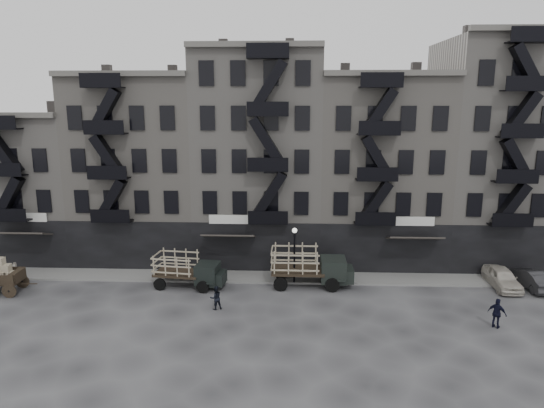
{
  "coord_description": "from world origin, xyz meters",
  "views": [
    {
      "loc": [
        2.77,
        -31.14,
        13.47
      ],
      "look_at": [
        1.31,
        4.0,
        5.74
      ],
      "focal_mm": 32.0,
      "sensor_mm": 36.0,
      "label": 1
    }
  ],
  "objects_px": {
    "horse": "(9,270)",
    "car_east": "(502,278)",
    "stake_truck_east": "(309,264)",
    "car_far": "(533,279)",
    "pedestrian_mid": "(216,298)",
    "policeman": "(497,313)",
    "stake_truck_west": "(188,268)"
  },
  "relations": [
    {
      "from": "stake_truck_east",
      "to": "car_east",
      "type": "xyz_separation_m",
      "value": [
        13.96,
        0.27,
        -0.96
      ]
    },
    {
      "from": "stake_truck_east",
      "to": "policeman",
      "type": "relative_size",
      "value": 3.22
    },
    {
      "from": "stake_truck_west",
      "to": "car_far",
      "type": "distance_m",
      "value": 24.98
    },
    {
      "from": "car_far",
      "to": "policeman",
      "type": "distance_m",
      "value": 8.29
    },
    {
      "from": "horse",
      "to": "car_east",
      "type": "height_order",
      "value": "horse"
    },
    {
      "from": "pedestrian_mid",
      "to": "policeman",
      "type": "bearing_deg",
      "value": 146.44
    },
    {
      "from": "horse",
      "to": "policeman",
      "type": "relative_size",
      "value": 0.99
    },
    {
      "from": "stake_truck_west",
      "to": "car_far",
      "type": "bearing_deg",
      "value": 8.93
    },
    {
      "from": "pedestrian_mid",
      "to": "policeman",
      "type": "height_order",
      "value": "policeman"
    },
    {
      "from": "pedestrian_mid",
      "to": "car_east",
      "type": "bearing_deg",
      "value": 165.53
    },
    {
      "from": "stake_truck_west",
      "to": "stake_truck_east",
      "type": "relative_size",
      "value": 0.89
    },
    {
      "from": "horse",
      "to": "pedestrian_mid",
      "type": "distance_m",
      "value": 17.03
    },
    {
      "from": "stake_truck_east",
      "to": "car_far",
      "type": "bearing_deg",
      "value": 1.23
    },
    {
      "from": "horse",
      "to": "car_east",
      "type": "distance_m",
      "value": 36.55
    },
    {
      "from": "horse",
      "to": "car_far",
      "type": "height_order",
      "value": "horse"
    },
    {
      "from": "horse",
      "to": "policeman",
      "type": "distance_m",
      "value": 34.17
    },
    {
      "from": "car_east",
      "to": "pedestrian_mid",
      "type": "relative_size",
      "value": 2.68
    },
    {
      "from": "stake_truck_west",
      "to": "pedestrian_mid",
      "type": "relative_size",
      "value": 3.33
    },
    {
      "from": "car_east",
      "to": "pedestrian_mid",
      "type": "xyz_separation_m",
      "value": [
        -20.15,
        -4.58,
        0.07
      ]
    },
    {
      "from": "horse",
      "to": "stake_truck_west",
      "type": "relative_size",
      "value": 0.34
    },
    {
      "from": "car_east",
      "to": "policeman",
      "type": "height_order",
      "value": "policeman"
    },
    {
      "from": "horse",
      "to": "car_far",
      "type": "xyz_separation_m",
      "value": [
        38.74,
        0.0,
        -0.07
      ]
    },
    {
      "from": "car_east",
      "to": "car_far",
      "type": "xyz_separation_m",
      "value": [
        2.19,
        0.0,
        -0.03
      ]
    },
    {
      "from": "stake_truck_east",
      "to": "car_far",
      "type": "xyz_separation_m",
      "value": [
        16.15,
        0.27,
        -0.99
      ]
    },
    {
      "from": "stake_truck_west",
      "to": "pedestrian_mid",
      "type": "distance_m",
      "value": 4.62
    },
    {
      "from": "policeman",
      "to": "stake_truck_east",
      "type": "bearing_deg",
      "value": 10.28
    },
    {
      "from": "pedestrian_mid",
      "to": "policeman",
      "type": "relative_size",
      "value": 0.86
    },
    {
      "from": "car_far",
      "to": "policeman",
      "type": "bearing_deg",
      "value": 48.14
    },
    {
      "from": "stake_truck_east",
      "to": "car_east",
      "type": "height_order",
      "value": "stake_truck_east"
    },
    {
      "from": "horse",
      "to": "pedestrian_mid",
      "type": "bearing_deg",
      "value": -90.96
    },
    {
      "from": "horse",
      "to": "stake_truck_east",
      "type": "height_order",
      "value": "stake_truck_east"
    },
    {
      "from": "stake_truck_east",
      "to": "pedestrian_mid",
      "type": "relative_size",
      "value": 3.72
    }
  ]
}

